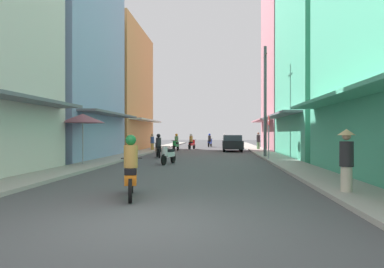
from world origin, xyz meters
name	(u,v)px	position (x,y,z in m)	size (l,w,h in m)	color
ground_plane	(202,154)	(0.00, 20.00, 0.00)	(105.60, 105.60, 0.00)	#4C4C4F
sidewalk_left	(140,153)	(-4.94, 20.00, 0.06)	(1.69, 56.00, 0.12)	#ADA89E
sidewalk_right	(265,153)	(4.94, 20.00, 0.06)	(1.69, 56.00, 0.12)	#ADA89E
building_left_mid	(58,53)	(-8.78, 14.11, 6.66)	(7.05, 8.82, 13.34)	#8CA5CC
building_left_far	(111,90)	(-8.78, 24.19, 5.68)	(7.05, 10.05, 11.37)	#D88C4C
building_right_mid	(334,56)	(8.78, 16.08, 6.62)	(7.05, 9.14, 13.24)	#4CB28C
building_right_far	(300,55)	(8.78, 25.22, 8.82)	(7.05, 8.17, 17.65)	#B7727F
motorbike_orange	(131,170)	(-0.82, 2.27, 0.70)	(0.66, 1.78, 1.58)	black
motorbike_black	(158,147)	(-2.66, 15.67, 0.70)	(0.72, 1.75, 1.58)	black
motorbike_white	(168,155)	(-1.27, 11.07, 0.50)	(0.65, 1.78, 0.96)	black
motorbike_blue	(210,141)	(0.27, 32.53, 0.70)	(0.61, 1.79, 1.58)	black
motorbike_green	(176,143)	(-2.58, 23.96, 0.70)	(0.58, 1.80, 1.58)	black
motorbike_red	(192,142)	(-1.39, 26.93, 0.70)	(0.70, 1.76, 1.58)	black
motorbike_silver	(225,141)	(2.02, 34.32, 0.70)	(0.55, 1.81, 1.58)	black
parked_car	(232,143)	(2.53, 23.61, 0.74)	(1.78, 4.11, 1.45)	black
pedestrian_foreground	(152,142)	(-4.66, 23.34, 0.77)	(0.34, 0.34, 1.56)	#BF8C3F
pedestrian_crossing	(258,141)	(5.07, 25.61, 0.85)	(0.34, 0.34, 1.70)	#598C59
pedestrian_far	(346,158)	(4.63, 2.95, 0.97)	(0.44, 0.44, 1.73)	beige
vendor_umbrella	(83,118)	(-5.26, 9.70, 2.34)	(2.16, 2.16, 2.57)	#99999E
utility_pole	(265,101)	(4.35, 15.78, 3.70)	(0.20, 1.20, 7.25)	#4C4C4F
street_sign_no_entry	(269,131)	(4.25, 13.60, 1.72)	(0.07, 0.60, 2.65)	gray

